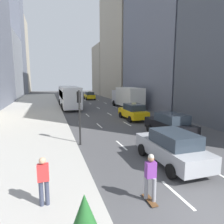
% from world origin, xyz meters
% --- Properties ---
extents(sidewalk_left, '(8.00, 66.00, 0.15)m').
position_xyz_m(sidewalk_left, '(-7.00, 27.00, 0.07)').
color(sidewalk_left, '#ADAAA3').
rests_on(sidewalk_left, ground).
extents(lane_markings, '(5.72, 56.00, 0.01)m').
position_xyz_m(lane_markings, '(2.60, 23.00, 0.01)').
color(lane_markings, white).
rests_on(lane_markings, ground).
extents(building_row_right, '(6.00, 58.74, 32.53)m').
position_xyz_m(building_row_right, '(12.00, 30.79, 13.25)').
color(building_row_right, '#4C515B').
rests_on(building_row_right, ground).
extents(taxi_lead, '(2.02, 4.40, 1.87)m').
position_xyz_m(taxi_lead, '(4.00, 39.86, 0.88)').
color(taxi_lead, yellow).
rests_on(taxi_lead, ground).
extents(taxi_second, '(2.02, 4.40, 1.87)m').
position_xyz_m(taxi_second, '(4.00, 15.75, 0.88)').
color(taxi_second, yellow).
rests_on(taxi_second, ground).
extents(sedan_black_near, '(2.02, 4.62, 1.79)m').
position_xyz_m(sedan_black_near, '(4.00, 8.87, 0.91)').
color(sedan_black_near, black).
rests_on(sedan_black_near, ground).
extents(sedan_silver_behind, '(2.02, 4.57, 1.72)m').
position_xyz_m(sedan_silver_behind, '(1.20, 4.47, 0.88)').
color(sedan_silver_behind, '#9EA0A5').
rests_on(sedan_silver_behind, ground).
extents(city_bus, '(2.80, 11.61, 3.25)m').
position_xyz_m(city_bus, '(-1.61, 28.13, 1.79)').
color(city_bus, silver).
rests_on(city_bus, ground).
extents(box_truck, '(2.58, 8.40, 3.15)m').
position_xyz_m(box_truck, '(6.80, 24.51, 1.71)').
color(box_truck, silver).
rests_on(box_truck, ground).
extents(skateboarder, '(0.36, 0.80, 1.75)m').
position_xyz_m(skateboarder, '(-1.38, 1.92, 0.96)').
color(skateboarder, brown).
rests_on(skateboarder, ground).
extents(pedestrian_near_curb, '(0.36, 0.22, 1.65)m').
position_xyz_m(pedestrian_near_curb, '(-4.89, 2.58, 1.07)').
color(pedestrian_near_curb, '#383D51').
rests_on(pedestrian_near_curb, sidewalk_left).
extents(traffic_light_pole, '(0.24, 0.42, 3.60)m').
position_xyz_m(traffic_light_pole, '(-2.75, 9.01, 2.41)').
color(traffic_light_pole, black).
rests_on(traffic_light_pole, ground).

